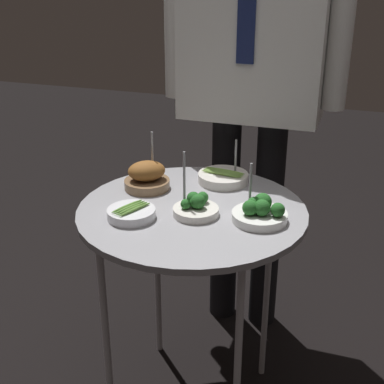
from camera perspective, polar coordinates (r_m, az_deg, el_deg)
serving_cart at (r=1.53m, az=0.00°, el=-3.55°), size 0.65×0.65×0.71m
bowl_roast_back_right at (r=1.63m, az=-4.84°, el=1.60°), size 0.14×0.14×0.17m
bowl_broccoli_front_left at (r=1.46m, az=0.39°, el=-1.58°), size 0.13×0.13×0.18m
bowl_asparagus_far_rim at (r=1.45m, az=-6.49°, el=-2.26°), size 0.13×0.13×0.04m
bowl_asparagus_back_left at (r=1.68m, az=3.35°, el=1.58°), size 0.16×0.16×0.13m
bowl_broccoli_front_right at (r=1.44m, az=7.28°, el=-2.12°), size 0.15×0.15×0.15m
waiter_figure at (r=1.85m, az=6.58°, el=15.08°), size 0.63×0.24×1.71m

